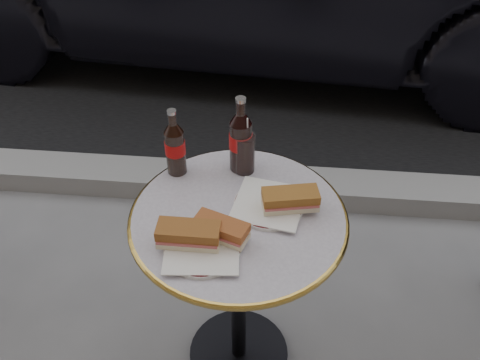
# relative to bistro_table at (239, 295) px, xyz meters

# --- Properties ---
(ground) EXTENTS (80.00, 80.00, 0.00)m
(ground) POSITION_rel_bistro_table_xyz_m (0.00, 0.00, -0.37)
(ground) COLOR slate
(ground) RESTS_ON ground
(curb) EXTENTS (40.00, 0.20, 0.12)m
(curb) POSITION_rel_bistro_table_xyz_m (0.00, 0.90, -0.32)
(curb) COLOR gray
(curb) RESTS_ON ground
(bistro_table) EXTENTS (0.62, 0.62, 0.73)m
(bistro_table) POSITION_rel_bistro_table_xyz_m (0.00, 0.00, 0.00)
(bistro_table) COLOR #BAB2C4
(bistro_table) RESTS_ON ground
(plate_left) EXTENTS (0.22, 0.22, 0.01)m
(plate_left) POSITION_rel_bistro_table_xyz_m (-0.08, -0.14, 0.37)
(plate_left) COLOR silver
(plate_left) RESTS_ON bistro_table
(plate_right) EXTENTS (0.26, 0.26, 0.01)m
(plate_right) POSITION_rel_bistro_table_xyz_m (0.08, 0.04, 0.37)
(plate_right) COLOR white
(plate_right) RESTS_ON bistro_table
(sandwich_left_a) EXTENTS (0.16, 0.08, 0.06)m
(sandwich_left_a) POSITION_rel_bistro_table_xyz_m (-0.12, -0.13, 0.41)
(sandwich_left_a) COLOR brown
(sandwich_left_a) RESTS_ON plate_left
(sandwich_left_b) EXTENTS (0.16, 0.11, 0.05)m
(sandwich_left_b) POSITION_rel_bistro_table_xyz_m (-0.04, -0.10, 0.40)
(sandwich_left_b) COLOR #9D5127
(sandwich_left_b) RESTS_ON plate_left
(sandwich_right) EXTENTS (0.17, 0.10, 0.05)m
(sandwich_right) POSITION_rel_bistro_table_xyz_m (0.14, 0.03, 0.40)
(sandwich_right) COLOR #935B25
(sandwich_right) RESTS_ON plate_right
(cola_bottle_left) EXTENTS (0.08, 0.08, 0.22)m
(cola_bottle_left) POSITION_rel_bistro_table_xyz_m (-0.21, 0.18, 0.48)
(cola_bottle_left) COLOR black
(cola_bottle_left) RESTS_ON bistro_table
(cola_bottle_right) EXTENTS (0.07, 0.07, 0.25)m
(cola_bottle_right) POSITION_rel_bistro_table_xyz_m (-0.01, 0.21, 0.49)
(cola_bottle_right) COLOR black
(cola_bottle_right) RESTS_ON bistro_table
(cola_glass) EXTENTS (0.09, 0.09, 0.13)m
(cola_glass) POSITION_rel_bistro_table_xyz_m (-0.00, 0.20, 0.43)
(cola_glass) COLOR black
(cola_glass) RESTS_ON bistro_table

